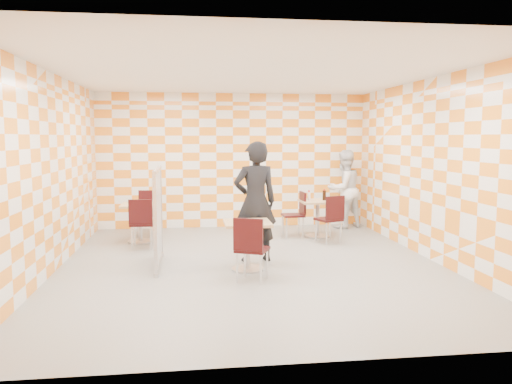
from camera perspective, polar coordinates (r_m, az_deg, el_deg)
room_shell at (r=8.31m, az=-0.98°, el=2.65°), size 7.00×7.00×7.00m
main_table at (r=7.62m, az=-0.99°, el=-5.21°), size 0.70×0.70×0.75m
second_table at (r=10.23m, az=7.06°, el=-2.30°), size 0.70×0.70×0.75m
empty_table at (r=9.89m, az=-13.10°, el=-2.71°), size 0.70×0.70×0.75m
chair_main_front at (r=6.97m, az=-0.65°, el=-6.00°), size 0.56×0.56×0.92m
chair_second_front at (r=9.63m, az=8.63°, el=-2.65°), size 0.55×0.55×0.92m
chair_second_side at (r=10.16m, az=4.76°, el=-2.13°), size 0.44×0.43×0.92m
chair_empty_near at (r=9.26m, az=-12.95°, el=-3.09°), size 0.43×0.44×0.92m
chair_empty_far at (r=10.59m, az=-12.25°, el=-1.92°), size 0.47×0.47×0.92m
partition at (r=7.95m, az=-11.13°, el=-2.79°), size 0.08×1.38×1.55m
man_dark at (r=8.12m, az=-0.09°, el=-1.12°), size 0.77×0.57×1.96m
man_white at (r=11.32m, az=10.02°, el=0.33°), size 1.04×0.94×1.75m
pizza_on_foil at (r=7.56m, az=-0.98°, el=-3.31°), size 0.40×0.40×0.04m
sport_bottle at (r=10.24m, az=6.07°, el=-0.42°), size 0.06×0.06×0.20m
soda_bottle at (r=10.23m, az=7.81°, el=-0.37°), size 0.07×0.07×0.23m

